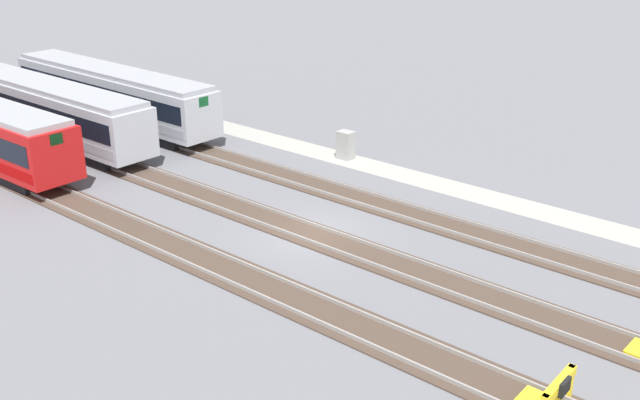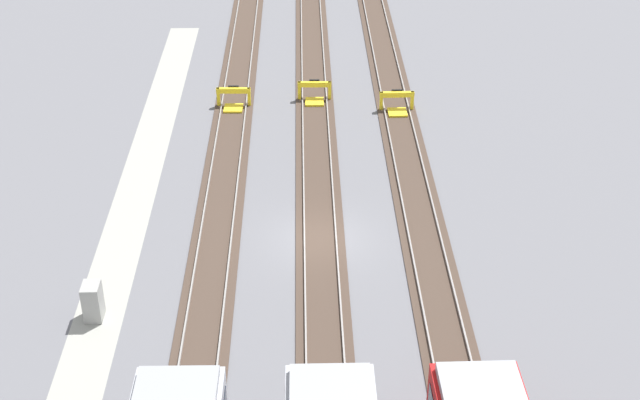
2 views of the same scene
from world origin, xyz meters
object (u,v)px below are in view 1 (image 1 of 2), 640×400
(subway_car_front_row_right_inner, at_px, (112,94))
(bumper_stop_middle_track, at_px, (549,396))
(electrical_cabinet, at_px, (346,145))
(subway_car_front_row_leftmost, at_px, (45,109))

(subway_car_front_row_right_inner, xyz_separation_m, bumper_stop_middle_track, (-34.25, 9.54, -1.53))
(subway_car_front_row_right_inner, relative_size, bumper_stop_middle_track, 9.00)
(electrical_cabinet, bearing_deg, subway_car_front_row_right_inner, 15.46)
(subway_car_front_row_right_inner, height_order, bumper_stop_middle_track, subway_car_front_row_right_inner)
(subway_car_front_row_right_inner, xyz_separation_m, electrical_cabinet, (-15.77, -4.36, -1.24))
(subway_car_front_row_leftmost, relative_size, electrical_cabinet, 11.26)
(subway_car_front_row_right_inner, bearing_deg, bumper_stop_middle_track, 164.44)
(subway_car_front_row_leftmost, bearing_deg, electrical_cabinet, -149.82)
(subway_car_front_row_leftmost, xyz_separation_m, subway_car_front_row_right_inner, (0.00, -4.81, 0.00))
(electrical_cabinet, bearing_deg, subway_car_front_row_leftmost, 30.18)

